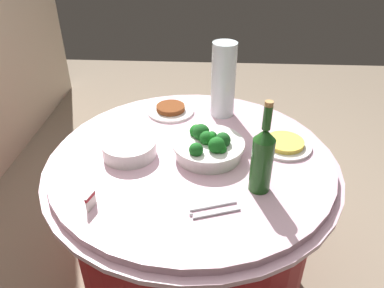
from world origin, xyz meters
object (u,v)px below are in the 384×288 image
Objects in this scene: wine_bottle at (262,158)px; decorative_fruit_vase at (223,84)px; food_plate_fried_egg at (284,144)px; plate_stack at (129,148)px; label_placard_front at (90,200)px; broccoli_bowl at (208,146)px; food_plate_stir_fry at (171,110)px; serving_tongs at (213,210)px.

decorative_fruit_vase is (0.54, 0.12, 0.02)m from wine_bottle.
wine_bottle is 0.32m from food_plate_fried_egg.
food_plate_fried_egg is at bearing -81.55° from plate_stack.
plate_stack is 3.82× the size of label_placard_front.
broccoli_bowl is 1.27× the size of food_plate_stir_fry.
broccoli_bowl is 0.49m from label_placard_front.
plate_stack reaches higher than food_plate_fried_egg.
plate_stack is at bearing -11.87° from label_placard_front.
wine_bottle is at bearing -51.76° from serving_tongs.
food_plate_fried_egg is 4.00× the size of label_placard_front.
serving_tongs is at bearing -176.17° from broccoli_bowl.
food_plate_stir_fry is at bearing 17.14° from serving_tongs.
broccoli_bowl is 0.83× the size of wine_bottle.
food_plate_stir_fry is at bearing 33.84° from wine_bottle.
food_plate_stir_fry is 0.56m from food_plate_fried_egg.
wine_bottle is 2.03× the size of serving_tongs.
wine_bottle is at bearing 154.73° from food_plate_fried_egg.
decorative_fruit_vase reaches higher than label_placard_front.
food_plate_stir_fry is at bearing -15.70° from label_placard_front.
decorative_fruit_vase is at bearing -45.26° from plate_stack.
broccoli_bowl is 0.32m from food_plate_fried_egg.
label_placard_front is (-0.00, 0.39, 0.03)m from serving_tongs.
food_plate_fried_egg is (0.40, -0.29, 0.01)m from serving_tongs.
label_placard_front is at bearing 147.30° from decorative_fruit_vase.
serving_tongs is (-0.12, 0.16, -0.12)m from wine_bottle.
broccoli_bowl reaches higher than plate_stack.
label_placard_front is at bearing 164.30° from food_plate_stir_fry.
plate_stack reaches higher than label_placard_front.
serving_tongs is at bearing 128.24° from wine_bottle.
food_plate_stir_fry is at bearing -18.84° from plate_stack.
plate_stack is at bearing 69.74° from wine_bottle.
label_placard_front is (-0.13, 0.55, -0.10)m from wine_bottle.
broccoli_bowl is at bearing -49.25° from label_placard_front.
food_plate_stir_fry is (0.35, 0.18, -0.03)m from broccoli_bowl.
wine_bottle reaches higher than serving_tongs.
wine_bottle is 6.11× the size of label_placard_front.
broccoli_bowl is 0.37m from decorative_fruit_vase.
decorative_fruit_vase is 0.39m from food_plate_fried_egg.
broccoli_bowl is at bearing -152.16° from food_plate_stir_fry.
decorative_fruit_vase is 0.28m from food_plate_stir_fry.
label_placard_front is (-0.67, 0.43, -0.12)m from decorative_fruit_vase.
wine_bottle reaches higher than broccoli_bowl.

